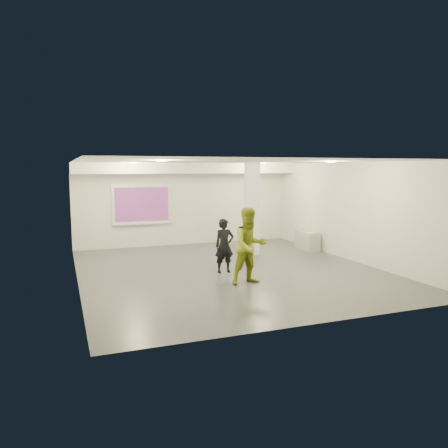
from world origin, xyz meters
name	(u,v)px	position (x,y,z in m)	size (l,w,h in m)	color
floor	(229,270)	(0.00, 0.00, 0.00)	(8.00, 9.00, 0.01)	#3C3F44
ceiling	(229,162)	(0.00, 0.00, 3.00)	(8.00, 9.00, 0.01)	white
wall_back	(185,204)	(0.00, 4.50, 1.50)	(8.00, 0.01, 3.00)	silver
wall_front	(321,243)	(0.00, -4.50, 1.50)	(8.00, 0.01, 3.00)	silver
wall_left	(75,223)	(-4.00, 0.00, 1.50)	(0.01, 9.00, 3.00)	silver
wall_right	(351,212)	(4.00, 0.00, 1.50)	(0.01, 9.00, 3.00)	silver
soffit_band	(189,168)	(0.00, 3.95, 2.82)	(8.00, 1.10, 0.36)	white
downlight_nw	(132,163)	(-2.20, 2.50, 2.98)	(0.22, 0.22, 0.02)	#EED588
downlight_ne	(263,163)	(2.20, 2.50, 2.98)	(0.22, 0.22, 0.02)	#EED588
downlight_sw	(161,161)	(-2.20, -1.50, 2.98)	(0.22, 0.22, 0.02)	#EED588
downlight_se	(331,162)	(2.20, -1.50, 2.98)	(0.22, 0.22, 0.02)	#EED588
column	(252,209)	(1.50, 1.80, 1.50)	(0.52, 0.52, 3.00)	white
projection_screen	(142,205)	(-1.60, 4.45, 1.53)	(2.10, 0.13, 1.42)	white
credenza	(307,240)	(3.72, 1.99, 0.31)	(0.44, 1.06, 0.62)	#999B9E
papers_stack	(310,232)	(3.70, 1.80, 0.63)	(0.23, 0.29, 0.02)	white
postit_pad	(307,231)	(3.72, 2.00, 0.63)	(0.19, 0.26, 0.03)	#DA9A0B
cardboard_back	(246,246)	(1.27, 1.72, 0.31)	(0.57, 0.05, 0.62)	#9B784D
cardboard_front	(246,250)	(1.13, 1.38, 0.25)	(0.46, 0.05, 0.51)	#9B784D
woman	(224,246)	(-0.21, -0.19, 0.73)	(0.54, 0.35, 1.47)	black
man	(250,246)	(-0.05, -1.50, 0.94)	(0.91, 0.71, 1.88)	olive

